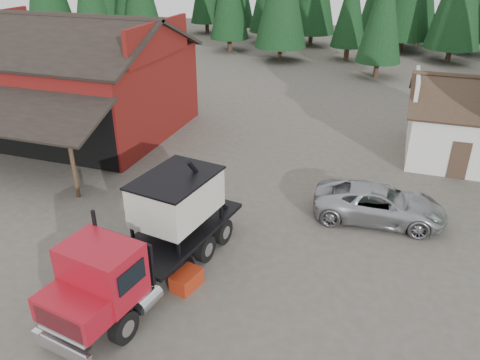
% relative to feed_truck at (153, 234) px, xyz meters
% --- Properties ---
extents(ground, '(120.00, 120.00, 0.00)m').
position_rel_feed_truck_xyz_m(ground, '(-0.80, 2.10, -1.83)').
color(ground, '#4E483D').
rests_on(ground, ground).
extents(red_barn, '(12.80, 13.63, 7.18)m').
position_rel_feed_truck_xyz_m(red_barn, '(-11.80, 12.00, 0.86)').
color(red_barn, maroon).
rests_on(red_barn, ground).
extents(conifer_backdrop, '(76.00, 16.00, 16.00)m').
position_rel_feed_truck_xyz_m(conifer_backdrop, '(-0.80, 44.10, -1.83)').
color(conifer_backdrop, black).
rests_on(conifer_backdrop, ground).
extents(near_pine_b, '(3.96, 3.96, 10.40)m').
position_rel_feed_truck_xyz_m(near_pine_b, '(5.20, 32.10, 4.06)').
color(near_pine_b, '#382619').
rests_on(near_pine_b, ground).
extents(feed_truck, '(3.68, 8.94, 3.92)m').
position_rel_feed_truck_xyz_m(feed_truck, '(0.00, 0.00, 0.00)').
color(feed_truck, black).
rests_on(feed_truck, ground).
extents(silver_car, '(5.71, 2.92, 1.54)m').
position_rel_feed_truck_xyz_m(silver_car, '(7.20, 6.66, -1.06)').
color(silver_car, '#A7A8AE').
rests_on(silver_car, ground).
extents(equip_box, '(0.94, 1.23, 0.60)m').
position_rel_feed_truck_xyz_m(equip_box, '(1.24, -0.14, -1.53)').
color(equip_box, '#9B2710').
rests_on(equip_box, ground).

